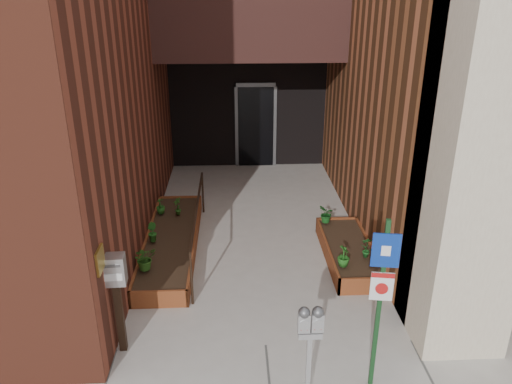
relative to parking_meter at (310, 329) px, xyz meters
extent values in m
plane|color=#9E9991|center=(-0.42, 0.94, -0.99)|extent=(80.00, 80.00, 0.00)
cube|color=#BEAD92|center=(2.13, 1.14, 1.21)|extent=(1.10, 1.20, 4.40)
cube|color=#331916|center=(-0.42, 6.94, 3.01)|extent=(4.20, 2.00, 2.00)
cube|color=black|center=(-0.42, 8.34, 0.51)|extent=(4.00, 0.30, 3.00)
cube|color=black|center=(-0.22, 8.16, 0.06)|extent=(0.90, 0.06, 2.10)
cube|color=#B79338|center=(-2.41, 0.74, 0.51)|extent=(0.04, 0.30, 0.30)
cube|color=brown|center=(-1.97, 1.86, -0.84)|extent=(0.90, 0.04, 0.30)
cube|color=brown|center=(-1.97, 5.42, -0.84)|extent=(0.90, 0.04, 0.30)
cube|color=brown|center=(-2.40, 3.64, -0.84)|extent=(0.04, 3.60, 0.30)
cube|color=brown|center=(-1.54, 3.64, -0.84)|extent=(0.04, 3.60, 0.30)
cube|color=black|center=(-1.97, 3.64, -0.86)|extent=(0.82, 3.52, 0.26)
cube|color=brown|center=(1.18, 2.06, -0.84)|extent=(0.80, 0.04, 0.30)
cube|color=brown|center=(1.18, 4.22, -0.84)|extent=(0.80, 0.04, 0.30)
cube|color=brown|center=(0.80, 3.14, -0.84)|extent=(0.04, 2.20, 0.30)
cube|color=brown|center=(1.56, 3.14, -0.84)|extent=(0.04, 2.20, 0.30)
cube|color=black|center=(1.18, 3.14, -0.86)|extent=(0.72, 2.12, 0.26)
cylinder|color=black|center=(-1.47, 1.94, -0.54)|extent=(0.04, 0.04, 0.90)
cylinder|color=black|center=(-1.47, 5.24, -0.54)|extent=(0.04, 0.04, 0.90)
cylinder|color=black|center=(-1.47, 3.59, -0.11)|extent=(0.04, 3.30, 0.04)
cube|color=#AFAFB2|center=(0.00, 0.00, -0.55)|extent=(0.05, 0.05, 0.89)
cube|color=#AFAFB2|center=(0.00, 0.00, -0.07)|extent=(0.27, 0.11, 0.07)
cube|color=#AFAFB2|center=(-0.08, 0.00, 0.09)|extent=(0.13, 0.09, 0.23)
sphere|color=#59595B|center=(-0.08, 0.00, 0.22)|extent=(0.13, 0.13, 0.13)
cube|color=white|center=(-0.08, -0.05, 0.11)|extent=(0.08, 0.01, 0.04)
cube|color=#B21414|center=(-0.08, -0.05, 0.04)|extent=(0.08, 0.01, 0.03)
cube|color=#AFAFB2|center=(0.08, 0.00, 0.09)|extent=(0.13, 0.09, 0.23)
sphere|color=#59595B|center=(0.08, 0.00, 0.22)|extent=(0.13, 0.13, 0.13)
cube|color=white|center=(0.08, -0.05, 0.11)|extent=(0.08, 0.01, 0.04)
cube|color=#B21414|center=(0.08, -0.05, 0.04)|extent=(0.08, 0.01, 0.03)
cube|color=#163D1B|center=(0.81, 0.19, 0.12)|extent=(0.06, 0.06, 2.23)
cube|color=navy|center=(0.80, 0.16, 0.88)|extent=(0.30, 0.07, 0.40)
cube|color=white|center=(0.80, 0.16, 0.88)|extent=(0.10, 0.03, 0.12)
cube|color=white|center=(0.80, 0.16, 0.42)|extent=(0.25, 0.06, 0.35)
cube|color=#B21414|center=(0.80, 0.16, 0.57)|extent=(0.25, 0.05, 0.06)
cylinder|color=#B21414|center=(0.80, 0.15, 0.40)|extent=(0.14, 0.03, 0.14)
cube|color=black|center=(-2.32, 0.97, -0.47)|extent=(0.10, 0.10, 1.04)
cube|color=#B4B4B7|center=(-2.32, 0.97, 0.23)|extent=(0.29, 0.22, 0.40)
cube|color=#59595B|center=(-2.32, 0.86, 0.35)|extent=(0.21, 0.02, 0.04)
cube|color=white|center=(-2.32, 0.86, 0.19)|extent=(0.23, 0.02, 0.09)
imported|color=#2B5D1A|center=(-2.25, 2.50, -0.50)|extent=(0.48, 0.48, 0.39)
imported|color=#205B1A|center=(-2.27, 3.44, -0.52)|extent=(0.26, 0.26, 0.34)
imported|color=#215C1A|center=(-2.27, 4.59, -0.53)|extent=(0.25, 0.25, 0.32)
imported|color=#265618|center=(-1.93, 4.51, -0.52)|extent=(0.25, 0.25, 0.36)
imported|color=#1E5618|center=(0.93, 2.45, -0.52)|extent=(0.21, 0.21, 0.35)
imported|color=#17511B|center=(1.36, 2.70, -0.51)|extent=(0.20, 0.20, 0.38)
imported|color=#17511A|center=(0.93, 4.02, -0.53)|extent=(0.33, 0.33, 0.34)
camera|label=1|loc=(-0.81, -4.45, 3.53)|focal=35.00mm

